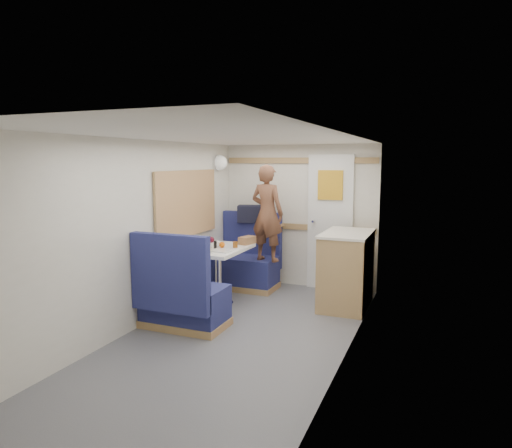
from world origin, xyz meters
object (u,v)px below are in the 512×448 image
at_px(duffel_bag, 256,214).
at_px(salt_grinder, 218,245).
at_px(person, 267,213).
at_px(dinette_table, 218,260).
at_px(tumbler_left, 196,248).
at_px(cheese_block, 206,249).
at_px(bench_near, 182,301).
at_px(pepper_grinder, 215,245).
at_px(bench_far, 246,266).
at_px(orange_fruit, 222,245).
at_px(bread_loaf, 247,240).
at_px(galley_counter, 346,269).
at_px(beer_glass, 235,245).
at_px(wine_glass, 211,240).
at_px(dome_light, 220,163).
at_px(tray, 224,250).

relative_size(duffel_bag, salt_grinder, 5.52).
xyz_separation_m(person, duffel_bag, (-0.34, 0.43, -0.07)).
xyz_separation_m(dinette_table, tumbler_left, (-0.10, -0.38, 0.21)).
bearing_deg(dinette_table, cheese_block, -91.94).
relative_size(bench_near, pepper_grinder, 11.06).
bearing_deg(salt_grinder, bench_far, 91.67).
height_order(bench_near, person, person).
relative_size(person, orange_fruit, 18.41).
height_order(bench_far, bread_loaf, bench_far).
xyz_separation_m(dinette_table, person, (0.38, 0.69, 0.52)).
relative_size(galley_counter, beer_glass, 9.97).
distance_m(wine_glass, bread_loaf, 0.61).
height_order(galley_counter, salt_grinder, galley_counter).
distance_m(bench_far, person, 0.89).
height_order(bench_near, orange_fruit, bench_near).
bearing_deg(bench_near, wine_glass, 89.95).
bearing_deg(dinette_table, tumbler_left, -104.66).
bearing_deg(bench_near, dome_light, 102.82).
bearing_deg(orange_fruit, cheese_block, -109.32).
xyz_separation_m(dinette_table, orange_fruit, (0.08, -0.05, 0.21)).
height_order(wine_glass, salt_grinder, wine_glass).
bearing_deg(salt_grinder, beer_glass, 16.76).
bearing_deg(pepper_grinder, person, 62.27).
height_order(person, bread_loaf, person).
distance_m(bench_near, dome_light, 2.28).
height_order(dinette_table, bread_loaf, bread_loaf).
distance_m(pepper_grinder, salt_grinder, 0.04).
relative_size(wine_glass, bread_loaf, 0.73).
bearing_deg(wine_glass, bread_loaf, 68.15).
relative_size(bench_near, person, 0.82).
xyz_separation_m(dinette_table, wine_glass, (0.00, -0.18, 0.28)).
xyz_separation_m(bench_far, person, (0.38, -0.17, 0.79)).
bearing_deg(wine_glass, tumbler_left, -117.41).
relative_size(duffel_bag, cheese_block, 4.73).
xyz_separation_m(wine_glass, tumbler_left, (-0.10, -0.19, -0.07)).
relative_size(dinette_table, bench_near, 0.88).
bearing_deg(tray, cheese_block, -131.44).
bearing_deg(cheese_block, orange_fruit, 70.68).
bearing_deg(beer_glass, salt_grinder, -163.24).
distance_m(person, bread_loaf, 0.48).
bearing_deg(beer_glass, bread_loaf, 90.00).
distance_m(duffel_bag, salt_grinder, 1.20).
height_order(orange_fruit, beer_glass, beer_glass).
distance_m(dinette_table, salt_grinder, 0.21).
bearing_deg(beer_glass, cheese_block, -126.94).
bearing_deg(duffel_bag, dome_light, -164.49).
bearing_deg(beer_glass, dinette_table, -177.35).
bearing_deg(bench_near, bench_far, 90.00).
height_order(bench_near, galley_counter, bench_near).
bearing_deg(person, pepper_grinder, 73.03).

